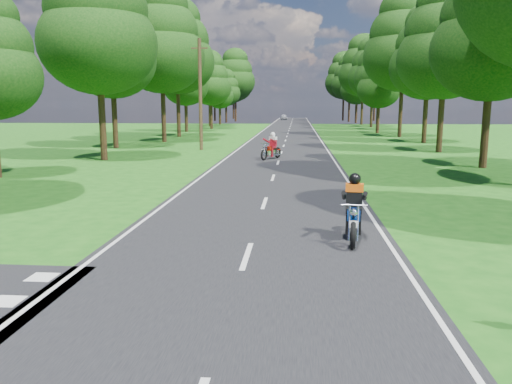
{
  "coord_description": "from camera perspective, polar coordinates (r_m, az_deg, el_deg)",
  "views": [
    {
      "loc": [
        1.07,
        -8.52,
        3.3
      ],
      "look_at": [
        0.04,
        4.0,
        1.1
      ],
      "focal_mm": 35.0,
      "sensor_mm": 36.0,
      "label": 1
    }
  ],
  "objects": [
    {
      "name": "treeline",
      "position": [
        68.76,
        5.13,
        14.04
      ],
      "size": [
        40.0,
        115.35,
        14.78
      ],
      "color": "black",
      "rests_on": "ground"
    },
    {
      "name": "rider_far_red",
      "position": [
        30.49,
        1.73,
        5.31
      ],
      "size": [
        1.49,
        2.05,
        1.64
      ],
      "primitive_type": null,
      "rotation": [
        0.0,
        0.0,
        -0.48
      ],
      "color": "#9D170C",
      "rests_on": "main_road"
    },
    {
      "name": "distant_car",
      "position": [
        111.9,
        3.21,
        8.57
      ],
      "size": [
        1.6,
        3.72,
        1.25
      ],
      "primitive_type": "imported",
      "rotation": [
        0.0,
        0.0,
        0.04
      ],
      "color": "silver",
      "rests_on": "main_road"
    },
    {
      "name": "rider_near_blue",
      "position": [
        12.4,
        11.13,
        -1.71
      ],
      "size": [
        0.87,
        2.03,
        1.64
      ],
      "primitive_type": null,
      "rotation": [
        0.0,
        0.0,
        -0.11
      ],
      "color": "navy",
      "rests_on": "main_road"
    },
    {
      "name": "main_road",
      "position": [
        58.62,
        3.66,
        6.71
      ],
      "size": [
        7.0,
        140.0,
        0.02
      ],
      "primitive_type": "cube",
      "color": "black",
      "rests_on": "ground"
    },
    {
      "name": "road_markings",
      "position": [
        56.75,
        3.49,
        6.62
      ],
      "size": [
        7.4,
        140.0,
        0.01
      ],
      "color": "silver",
      "rests_on": "main_road"
    },
    {
      "name": "ground",
      "position": [
        9.2,
        -2.34,
        -11.1
      ],
      "size": [
        160.0,
        160.0,
        0.0
      ],
      "primitive_type": "plane",
      "color": "#175312",
      "rests_on": "ground"
    },
    {
      "name": "telegraph_pole",
      "position": [
        37.2,
        -6.38,
        11.07
      ],
      "size": [
        1.2,
        0.26,
        8.0
      ],
      "color": "#382616",
      "rests_on": "ground"
    }
  ]
}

